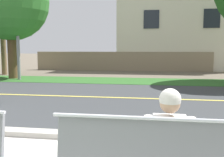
% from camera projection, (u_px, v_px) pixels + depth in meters
% --- Properties ---
extents(ground_plane, '(140.00, 140.00, 0.00)m').
position_uv_depth(ground_plane, '(121.00, 91.00, 10.47)').
color(ground_plane, '#665B4C').
extents(curb_edge, '(44.00, 0.30, 0.11)m').
position_uv_depth(curb_edge, '(84.00, 136.00, 4.92)').
color(curb_edge, '#ADA89E').
rests_on(curb_edge, ground_plane).
extents(street_asphalt, '(52.00, 8.00, 0.01)m').
position_uv_depth(street_asphalt, '(116.00, 98.00, 9.00)').
color(street_asphalt, '#383A3D').
rests_on(street_asphalt, ground_plane).
extents(road_centre_line, '(48.00, 0.14, 0.01)m').
position_uv_depth(road_centre_line, '(116.00, 98.00, 9.00)').
color(road_centre_line, '#E0CC4C').
rests_on(road_centre_line, ground_plane).
extents(far_verge_grass, '(48.00, 2.80, 0.02)m').
position_uv_depth(far_verge_grass, '(129.00, 81.00, 13.62)').
color(far_verge_grass, '#2D6026').
rests_on(far_verge_grass, ground_plane).
extents(seated_person_white, '(0.52, 0.68, 1.25)m').
position_uv_depth(seated_person_white, '(169.00, 140.00, 2.87)').
color(seated_person_white, '#47382D').
rests_on(seated_person_white, ground_plane).
extents(streetlamp, '(0.24, 2.10, 6.94)m').
position_uv_depth(streetlamp, '(18.00, 3.00, 13.89)').
color(streetlamp, gray).
rests_on(streetlamp, ground_plane).
extents(garden_wall, '(13.00, 0.36, 1.40)m').
position_uv_depth(garden_wall, '(121.00, 61.00, 19.84)').
color(garden_wall, gray).
rests_on(garden_wall, ground_plane).
extents(house_across_street, '(9.93, 6.91, 7.35)m').
position_uv_depth(house_across_street, '(177.00, 23.00, 21.97)').
color(house_across_street, beige).
rests_on(house_across_street, ground_plane).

